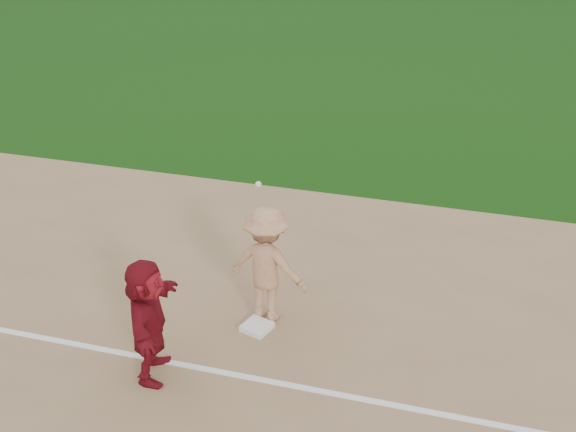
# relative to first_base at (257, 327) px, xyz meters

# --- Properties ---
(ground) EXTENTS (160.00, 160.00, 0.00)m
(ground) POSITION_rel_first_base_xyz_m (0.12, -0.25, -0.06)
(ground) COLOR #123B0B
(ground) RESTS_ON ground
(foul_line) EXTENTS (60.00, 0.10, 0.01)m
(foul_line) POSITION_rel_first_base_xyz_m (0.12, -1.05, -0.04)
(foul_line) COLOR white
(foul_line) RESTS_ON infield_dirt
(first_base) EXTENTS (0.48, 0.48, 0.09)m
(first_base) POSITION_rel_first_base_xyz_m (0.00, 0.00, 0.00)
(first_base) COLOR white
(first_base) RESTS_ON infield_dirt
(base_runner) EXTENTS (0.90, 1.72, 1.77)m
(base_runner) POSITION_rel_first_base_xyz_m (-1.04, -1.31, 0.84)
(base_runner) COLOR maroon
(base_runner) RESTS_ON infield_dirt
(first_base_play) EXTENTS (1.27, 0.84, 2.45)m
(first_base_play) POSITION_rel_first_base_xyz_m (0.07, 0.33, 0.88)
(first_base_play) COLOR #A7A7AA
(first_base_play) RESTS_ON infield_dirt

